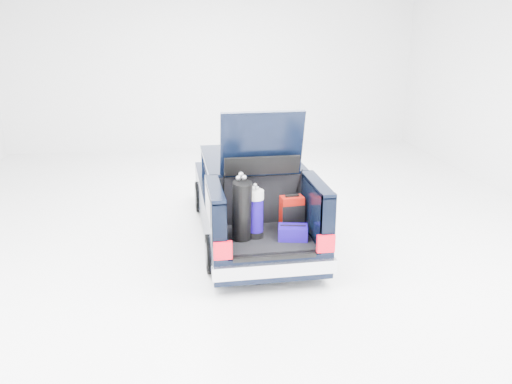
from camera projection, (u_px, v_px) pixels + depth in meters
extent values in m
plane|color=white|center=(252.00, 235.00, 9.86)|extent=(14.00, 14.00, 0.00)
cube|color=black|center=(246.00, 198.00, 10.31)|extent=(1.75, 3.00, 0.70)
cube|color=black|center=(236.00, 180.00, 11.81)|extent=(1.70, 0.30, 0.50)
cube|color=silver|center=(235.00, 181.00, 11.97)|extent=(1.72, 0.10, 0.22)
cube|color=black|center=(250.00, 174.00, 9.65)|extent=(1.55, 1.95, 0.54)
cube|color=black|center=(250.00, 159.00, 9.56)|extent=(1.62, 2.05, 0.06)
cube|color=black|center=(267.00, 252.00, 8.34)|extent=(1.75, 1.30, 0.40)
cube|color=black|center=(266.00, 238.00, 8.29)|extent=(1.32, 1.18, 0.05)
cube|color=black|center=(215.00, 217.00, 8.03)|extent=(0.20, 1.30, 0.85)
cube|color=black|center=(317.00, 211.00, 8.27)|extent=(0.20, 1.30, 0.85)
cube|color=black|center=(215.00, 189.00, 7.89)|extent=(0.20, 1.30, 0.06)
cube|color=black|center=(318.00, 184.00, 8.13)|extent=(0.20, 1.30, 0.06)
cube|color=black|center=(260.00, 201.00, 8.73)|extent=(1.36, 0.08, 0.84)
cube|color=silver|center=(275.00, 270.00, 7.70)|extent=(1.80, 0.12, 0.20)
cube|color=red|center=(223.00, 250.00, 7.50)|extent=(0.26, 0.07, 0.26)
cube|color=red|center=(326.00, 243.00, 7.73)|extent=(0.26, 0.07, 0.26)
cube|color=black|center=(275.00, 257.00, 7.67)|extent=(1.20, 0.06, 0.06)
cube|color=black|center=(262.00, 143.00, 8.26)|extent=(1.28, 0.33, 1.03)
cube|color=black|center=(261.00, 134.00, 8.26)|extent=(0.95, 0.17, 0.54)
cylinder|color=black|center=(201.00, 197.00, 10.99)|extent=(0.20, 0.62, 0.62)
cylinder|color=slate|center=(201.00, 197.00, 10.99)|extent=(0.23, 0.36, 0.36)
cylinder|color=black|center=(280.00, 192.00, 11.25)|extent=(0.20, 0.62, 0.62)
cylinder|color=slate|center=(280.00, 192.00, 11.25)|extent=(0.23, 0.36, 0.36)
cylinder|color=black|center=(213.00, 254.00, 8.37)|extent=(0.20, 0.62, 0.62)
cylinder|color=slate|center=(213.00, 254.00, 8.37)|extent=(0.23, 0.36, 0.36)
cylinder|color=black|center=(315.00, 247.00, 8.62)|extent=(0.20, 0.62, 0.62)
cylinder|color=slate|center=(315.00, 247.00, 8.62)|extent=(0.23, 0.36, 0.36)
cube|color=#7C0A04|center=(292.00, 213.00, 8.46)|extent=(0.37, 0.25, 0.55)
cube|color=black|center=(292.00, 196.00, 8.37)|extent=(0.22, 0.07, 0.03)
cube|color=black|center=(293.00, 219.00, 8.38)|extent=(0.36, 0.05, 0.42)
cylinder|color=black|center=(242.00, 211.00, 8.00)|extent=(0.33, 0.42, 0.95)
cube|color=white|center=(241.00, 206.00, 8.11)|extent=(0.11, 0.03, 0.33)
sphere|color=#99999E|center=(238.00, 178.00, 7.86)|extent=(0.08, 0.08, 0.08)
sphere|color=#99999E|center=(244.00, 177.00, 7.81)|extent=(0.08, 0.08, 0.08)
cylinder|color=black|center=(255.00, 234.00, 8.25)|extent=(0.31, 0.31, 0.10)
cylinder|color=#140571|center=(255.00, 215.00, 8.16)|extent=(0.29, 0.29, 0.53)
cylinder|color=white|center=(255.00, 195.00, 8.06)|extent=(0.31, 0.31, 0.14)
sphere|color=#99999E|center=(257.00, 188.00, 8.05)|extent=(0.06, 0.06, 0.06)
sphere|color=#99999E|center=(255.00, 185.00, 8.05)|extent=(0.06, 0.06, 0.06)
cube|color=#140571|center=(293.00, 233.00, 8.16)|extent=(0.49, 0.37, 0.21)
cylinder|color=black|center=(293.00, 225.00, 8.12)|extent=(0.38, 0.11, 0.02)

